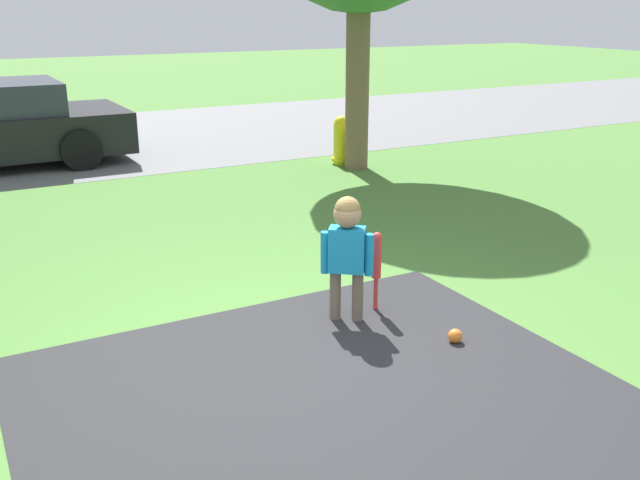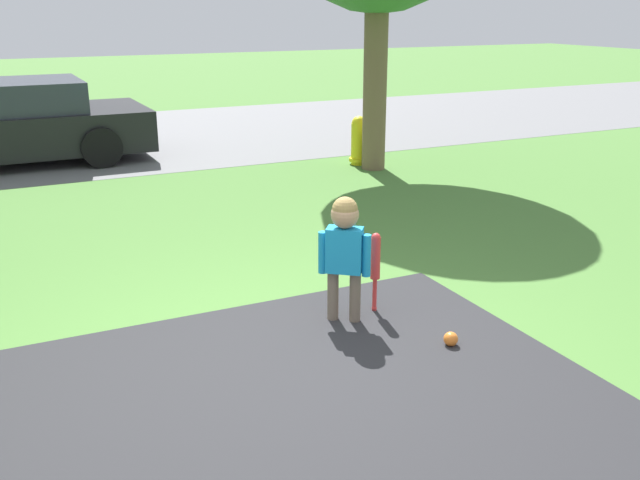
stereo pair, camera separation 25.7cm
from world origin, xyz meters
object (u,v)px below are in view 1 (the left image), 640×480
Objects in this scene: sports_ball at (455,336)px; fire_hydrant at (341,141)px; child at (347,241)px; baseball_bat at (376,260)px.

fire_hydrant is at bearing 67.65° from sports_ball.
baseball_bat is (0.28, 0.05, -0.21)m from child.
baseball_bat is at bearing 47.48° from child.
child is at bearing -170.13° from baseball_bat.
sports_ball is (0.18, -0.73, -0.35)m from baseball_bat.
child is 1.34× the size of fire_hydrant.
child reaches higher than baseball_bat.
fire_hydrant reaches higher than sports_ball.
child is 1.52× the size of baseball_bat.
baseball_bat is 0.82m from sports_ball.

